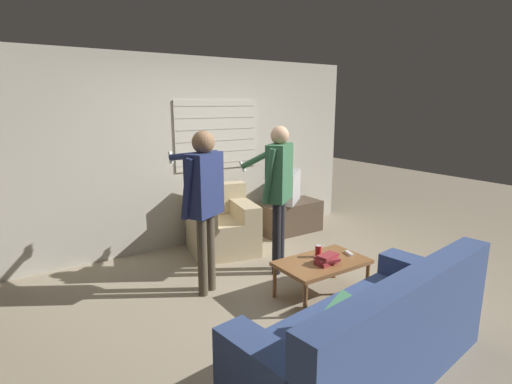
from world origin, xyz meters
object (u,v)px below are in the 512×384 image
Objects in this scene: tv at (290,187)px; soda_can at (318,251)px; person_left_standing at (204,192)px; couch_blue at (372,337)px; person_right_standing at (278,182)px; book_stack at (327,259)px; spare_remote at (349,253)px; coffee_table at (322,264)px; armchair_beige at (221,225)px.

tv reaches higher than soda_can.
person_left_standing is (-1.97, -1.09, 0.36)m from tv.
person_right_standing is (0.56, 1.88, 0.76)m from couch_blue.
couch_blue is 2.10m from person_right_standing.
book_stack is 0.38m from spare_remote.
coffee_table is 1.05m from person_right_standing.
person_left_standing is (-0.71, -0.96, 0.72)m from armchair_beige.
book_stack is 1.88× the size of spare_remote.
person_left_standing reaches higher than soda_can.
couch_blue is at bearing -111.32° from spare_remote.
spare_remote is (0.32, -0.13, -0.05)m from soda_can.
soda_can is at bearing 20.03° from tv.
tv is 0.36× the size of person_right_standing.
tv reaches higher than spare_remote.
spare_remote is at bearing -59.05° from person_left_standing.
book_stack is at bearing 108.91° from armchair_beige.
armchair_beige is 1.05× the size of coffee_table.
soda_can reaches higher than spare_remote.
person_right_standing is (0.23, -0.94, 0.72)m from armchair_beige.
tv is at bearing 53.86° from couch_blue.
person_left_standing reaches higher than armchair_beige.
couch_blue reaches higher than book_stack.
spare_remote is (-0.66, -1.85, -0.32)m from tv.
couch_blue is at bearing -116.09° from soda_can.
person_right_standing is 13.50× the size of soda_can.
person_right_standing reaches higher than coffee_table.
coffee_table is at bearing 55.53° from couch_blue.
person_left_standing is 1.66m from spare_remote.
tv is 2.28m from person_left_standing.
armchair_beige is 7.66× the size of soda_can.
armchair_beige is 1.71m from coffee_table.
coffee_table is 7.31× the size of soda_can.
person_right_standing reaches higher than book_stack.
soda_can is at bearing -121.86° from person_right_standing.
armchair_beige is 1.21m from person_right_standing.
coffee_table is at bearing 78.89° from book_stack.
person_right_standing is 1.10m from spare_remote.
person_right_standing is at bearing 90.59° from coffee_table.
tv reaches higher than couch_blue.
person_right_standing is 1.06m from book_stack.
person_left_standing reaches higher than couch_blue.
soda_can is at bearing 111.59° from armchair_beige.
book_stack is at bearing -126.39° from person_right_standing.
armchair_beige is 1.62m from soda_can.
person_right_standing reaches higher than spare_remote.
couch_blue is 16.13× the size of spare_remote.
person_right_standing is at bearing 89.40° from book_stack.
book_stack is 0.19m from soda_can.
person_left_standing is at bearing 65.25° from armchair_beige.
spare_remote is (0.37, -0.78, -0.69)m from person_right_standing.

